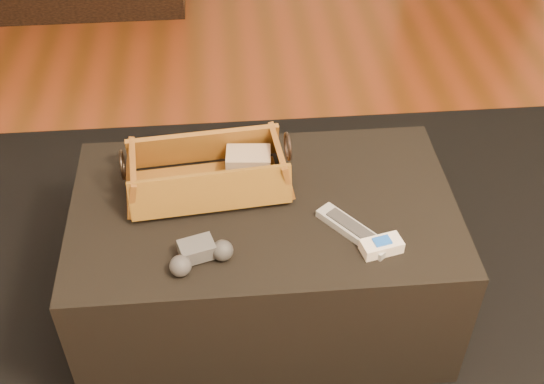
{
  "coord_description": "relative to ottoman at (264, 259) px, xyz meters",
  "views": [
    {
      "loc": [
        -0.15,
        -0.86,
        1.63
      ],
      "look_at": [
        -0.04,
        0.41,
        0.49
      ],
      "focal_mm": 45.0,
      "sensor_mm": 36.0,
      "label": 1
    }
  ],
  "objects": [
    {
      "name": "wicker_basket",
      "position": [
        -0.14,
        0.08,
        0.26
      ],
      "size": [
        0.45,
        0.26,
        0.15
      ],
      "color": "#906120",
      "rests_on": "ottoman"
    },
    {
      "name": "tv_remote",
      "position": [
        -0.16,
        0.06,
        0.24
      ],
      "size": [
        0.23,
        0.09,
        0.02
      ],
      "primitive_type": "cube",
      "rotation": [
        0.0,
        0.0,
        0.2
      ],
      "color": "black",
      "rests_on": "wicker_basket"
    },
    {
      "name": "cream_gadget",
      "position": [
        0.27,
        -0.19,
        0.23
      ],
      "size": [
        0.11,
        0.07,
        0.04
      ],
      "color": "white",
      "rests_on": "ottoman"
    },
    {
      "name": "game_controller",
      "position": [
        -0.16,
        -0.19,
        0.24
      ],
      "size": [
        0.17,
        0.12,
        0.05
      ],
      "color": "#454548",
      "rests_on": "ottoman"
    },
    {
      "name": "ottoman",
      "position": [
        0.0,
        0.0,
        0.0
      ],
      "size": [
        1.0,
        0.6,
        0.42
      ],
      "primitive_type": "cube",
      "color": "black",
      "rests_on": "area_rug"
    },
    {
      "name": "area_rug",
      "position": [
        0.0,
        -0.05,
        -0.22
      ],
      "size": [
        2.6,
        2.0,
        0.01
      ],
      "primitive_type": "cube",
      "color": "black",
      "rests_on": "floor"
    },
    {
      "name": "cloth_bundle",
      "position": [
        -0.03,
        0.12,
        0.26
      ],
      "size": [
        0.12,
        0.09,
        0.06
      ],
      "primitive_type": "cube",
      "rotation": [
        0.0,
        0.0,
        -0.08
      ],
      "color": "tan",
      "rests_on": "wicker_basket"
    },
    {
      "name": "silver_remote",
      "position": [
        0.21,
        -0.12,
        0.22
      ],
      "size": [
        0.17,
        0.2,
        0.02
      ],
      "color": "#B0B4B8",
      "rests_on": "ottoman"
    }
  ]
}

